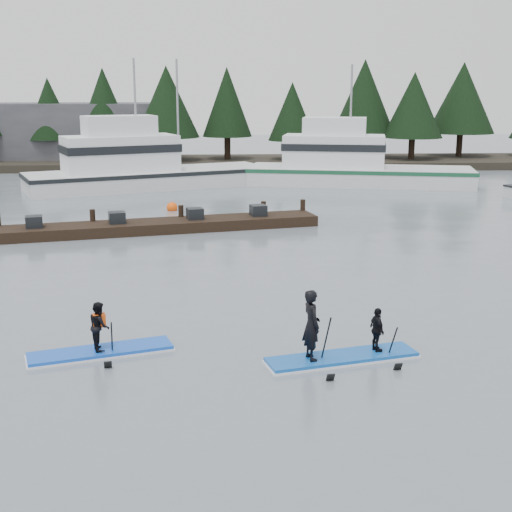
{
  "coord_description": "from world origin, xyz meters",
  "views": [
    {
      "loc": [
        -1.18,
        -15.99,
        6.37
      ],
      "look_at": [
        0.0,
        6.0,
        1.1
      ],
      "focal_mm": 50.0,
      "sensor_mm": 36.0,
      "label": 1
    }
  ],
  "objects_px": {
    "fishing_boat_large": "(142,177)",
    "fishing_boat_medium": "(353,175)",
    "paddleboard_solo": "(100,339)",
    "floating_dock": "(162,226)",
    "paddleboard_duo": "(336,339)"
  },
  "relations": [
    {
      "from": "floating_dock",
      "to": "paddleboard_solo",
      "type": "xyz_separation_m",
      "value": [
        -0.39,
        -15.12,
        0.14
      ]
    },
    {
      "from": "fishing_boat_medium",
      "to": "paddleboard_duo",
      "type": "bearing_deg",
      "value": -89.23
    },
    {
      "from": "fishing_boat_large",
      "to": "fishing_boat_medium",
      "type": "distance_m",
      "value": 13.83
    },
    {
      "from": "fishing_boat_large",
      "to": "floating_dock",
      "type": "height_order",
      "value": "fishing_boat_large"
    },
    {
      "from": "fishing_boat_medium",
      "to": "paddleboard_solo",
      "type": "xyz_separation_m",
      "value": [
        -11.88,
        -30.19,
        -0.24
      ]
    },
    {
      "from": "paddleboard_solo",
      "to": "paddleboard_duo",
      "type": "height_order",
      "value": "paddleboard_duo"
    },
    {
      "from": "floating_dock",
      "to": "paddleboard_solo",
      "type": "bearing_deg",
      "value": -104.92
    },
    {
      "from": "paddleboard_solo",
      "to": "paddleboard_duo",
      "type": "relative_size",
      "value": 0.94
    },
    {
      "from": "fishing_boat_large",
      "to": "paddleboard_solo",
      "type": "height_order",
      "value": "fishing_boat_large"
    },
    {
      "from": "fishing_boat_large",
      "to": "floating_dock",
      "type": "xyz_separation_m",
      "value": [
        2.31,
        -14.13,
        -0.42
      ]
    },
    {
      "from": "fishing_boat_large",
      "to": "paddleboard_duo",
      "type": "height_order",
      "value": "fishing_boat_large"
    },
    {
      "from": "fishing_boat_medium",
      "to": "paddleboard_duo",
      "type": "height_order",
      "value": "fishing_boat_medium"
    },
    {
      "from": "fishing_boat_large",
      "to": "paddleboard_solo",
      "type": "xyz_separation_m",
      "value": [
        1.92,
        -29.26,
        -0.28
      ]
    },
    {
      "from": "fishing_boat_large",
      "to": "floating_dock",
      "type": "distance_m",
      "value": 14.33
    },
    {
      "from": "fishing_boat_large",
      "to": "fishing_boat_medium",
      "type": "xyz_separation_m",
      "value": [
        13.8,
        0.94,
        -0.05
      ]
    }
  ]
}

